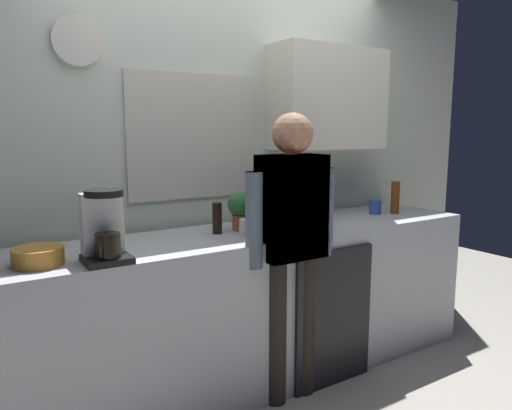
% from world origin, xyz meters
% --- Properties ---
extents(ground_plane, '(8.00, 8.00, 0.00)m').
position_xyz_m(ground_plane, '(0.00, 0.00, 0.00)').
color(ground_plane, '#9E998E').
extents(kitchen_counter, '(2.94, 0.64, 0.92)m').
position_xyz_m(kitchen_counter, '(0.00, 0.30, 0.46)').
color(kitchen_counter, '#B2B7BC').
rests_on(kitchen_counter, ground_plane).
extents(dishwasher_panel, '(0.56, 0.02, 0.83)m').
position_xyz_m(dishwasher_panel, '(0.30, -0.03, 0.41)').
color(dishwasher_panel, black).
rests_on(dishwasher_panel, ground_plane).
extents(back_wall_assembly, '(4.54, 0.42, 2.60)m').
position_xyz_m(back_wall_assembly, '(0.08, 0.70, 1.36)').
color(back_wall_assembly, silver).
rests_on(back_wall_assembly, ground_plane).
extents(coffee_maker, '(0.20, 0.20, 0.33)m').
position_xyz_m(coffee_maker, '(-0.97, 0.11, 1.07)').
color(coffee_maker, black).
rests_on(coffee_maker, kitchen_counter).
extents(bottle_amber_beer, '(0.06, 0.06, 0.23)m').
position_xyz_m(bottle_amber_beer, '(1.12, 0.27, 1.03)').
color(bottle_amber_beer, brown).
rests_on(bottle_amber_beer, kitchen_counter).
extents(bottle_dark_sauce, '(0.06, 0.06, 0.18)m').
position_xyz_m(bottle_dark_sauce, '(-0.27, 0.35, 1.01)').
color(bottle_dark_sauce, black).
rests_on(bottle_dark_sauce, kitchen_counter).
extents(bottle_clear_soda, '(0.09, 0.09, 0.28)m').
position_xyz_m(bottle_clear_soda, '(0.34, 0.21, 1.06)').
color(bottle_clear_soda, '#2D8C33').
rests_on(bottle_clear_soda, kitchen_counter).
extents(cup_blue_mug, '(0.08, 0.08, 0.10)m').
position_xyz_m(cup_blue_mug, '(0.98, 0.33, 0.97)').
color(cup_blue_mug, '#3351B2').
rests_on(cup_blue_mug, kitchen_counter).
extents(cup_white_mug, '(0.08, 0.08, 0.09)m').
position_xyz_m(cup_white_mug, '(-0.16, 0.21, 0.97)').
color(cup_white_mug, white).
rests_on(cup_white_mug, kitchen_counter).
extents(cup_yellow_cup, '(0.07, 0.07, 0.08)m').
position_xyz_m(cup_yellow_cup, '(-0.82, 0.42, 0.96)').
color(cup_yellow_cup, yellow).
rests_on(cup_yellow_cup, kitchen_counter).
extents(mixing_bowl, '(0.22, 0.22, 0.08)m').
position_xyz_m(mixing_bowl, '(-1.24, 0.20, 0.96)').
color(mixing_bowl, orange).
rests_on(mixing_bowl, kitchen_counter).
extents(potted_plant, '(0.15, 0.15, 0.23)m').
position_xyz_m(potted_plant, '(-0.10, 0.37, 1.05)').
color(potted_plant, '#9E5638').
rests_on(potted_plant, kitchen_counter).
extents(person_at_sink, '(0.57, 0.22, 1.60)m').
position_xyz_m(person_at_sink, '(0.00, 0.00, 0.95)').
color(person_at_sink, black).
rests_on(person_at_sink, ground_plane).
extents(person_guest, '(0.57, 0.22, 1.60)m').
position_xyz_m(person_guest, '(0.00, 0.00, 0.95)').
color(person_guest, brown).
rests_on(person_guest, ground_plane).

